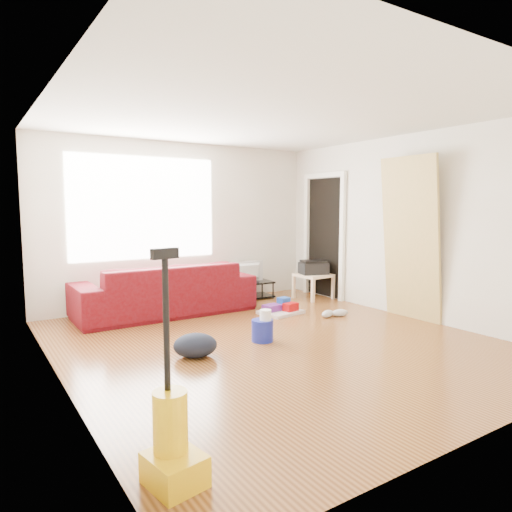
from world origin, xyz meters
TOP-DOWN VIEW (x-y plane):
  - room at (0.07, 0.15)m, footprint 4.51×5.01m
  - sofa at (-0.52, 1.95)m, footprint 2.48×0.97m
  - tv_stand at (1.07, 2.22)m, footprint 0.78×0.48m
  - tv at (1.07, 2.22)m, footprint 0.58×0.08m
  - side_table at (1.95, 1.64)m, footprint 0.54×0.54m
  - printer at (1.95, 1.64)m, footprint 0.51×0.44m
  - bucket at (-0.10, 0.09)m, footprint 0.30×0.30m
  - toilet_paper at (-0.08, 0.06)m, footprint 0.13×0.13m
  - cleaning_tray at (0.88, 1.08)m, footprint 0.62×0.52m
  - backpack at (-0.98, 0.00)m, footprint 0.54×0.49m
  - sneakers at (1.37, 0.51)m, footprint 0.45×0.23m
  - vacuum at (-2.00, -1.86)m, footprint 0.32×0.35m
  - door_panel at (2.13, -0.13)m, footprint 0.27×0.87m

SIDE VIEW (x-z plane):
  - sofa at x=-0.52m, z-range -0.36..0.36m
  - bucket at x=-0.10m, z-range -0.12..0.12m
  - backpack at x=-0.98m, z-range -0.12..0.12m
  - door_panel at x=2.13m, z-range -1.09..1.09m
  - sneakers at x=1.37m, z-range 0.00..0.10m
  - cleaning_tray at x=0.88m, z-range -0.04..0.16m
  - tv_stand at x=1.07m, z-range 0.01..0.29m
  - toilet_paper at x=-0.08m, z-range 0.12..0.24m
  - vacuum at x=-2.00m, z-range -0.41..0.89m
  - side_table at x=1.95m, z-range 0.14..0.55m
  - tv at x=1.07m, z-range 0.28..0.62m
  - printer at x=1.95m, z-range 0.41..0.64m
  - room at x=0.07m, z-range 0.00..2.51m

